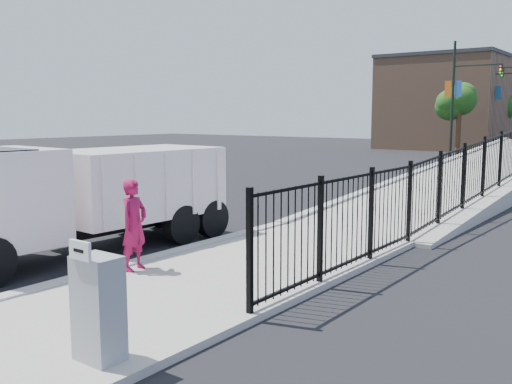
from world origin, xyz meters
The scene contains 14 objects.
ground centered at (0.00, 0.00, 0.00)m, with size 120.00×120.00×0.00m, color black.
sidewalk centered at (1.93, -2.00, 0.06)m, with size 3.55×12.00×0.12m, color #9E998E.
curb centered at (0.00, -2.00, 0.08)m, with size 0.30×12.00×0.16m, color #ADAAA3.
ramp centered at (2.12, 16.00, 0.00)m, with size 3.95×24.00×1.70m, color #9E998E.
iron_fence centered at (3.55, 12.00, 0.90)m, with size 0.10×28.00×1.80m, color black.
truck centered at (-1.88, -0.98, 1.35)m, with size 2.63×7.10×2.39m.
worker centered at (0.40, -1.40, 0.97)m, with size 0.62×0.41×1.70m, color maroon.
utility_cabinet centered at (3.10, -4.33, 0.75)m, with size 0.55×0.40×1.25m, color gray.
arrow_sign centered at (3.10, -4.55, 1.48)m, with size 0.35×0.04×0.22m, color white.
light_pole_0 centered at (-4.13, 31.53, 4.36)m, with size 3.77×0.22×8.00m.
light_pole_2 centered at (-3.78, 40.67, 4.36)m, with size 3.77×0.22×8.00m.
tree_0 centered at (-4.77, 34.16, 3.93)m, with size 2.35×2.35×5.18m.
tree_2 centered at (-5.08, 46.79, 3.95)m, with size 2.77×2.77×5.39m.
building centered at (-9.00, 44.00, 4.00)m, with size 10.00×10.00×8.00m, color #8C664C.
Camera 1 is at (8.41, -8.37, 2.98)m, focal length 40.00 mm.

